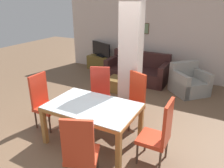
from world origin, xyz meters
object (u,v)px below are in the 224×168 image
Objects in this scene: dining_table at (93,112)px; tv_stand at (101,63)px; dining_chair_far_right at (133,99)px; tv_screen at (101,50)px; dining_chair_head_left at (44,100)px; bottle at (127,77)px; dining_chair_near_right at (80,150)px; dining_chair_head_right at (160,132)px; dining_chair_far_left at (100,92)px; coffee_table at (121,85)px; armchair at (188,83)px; sofa at (137,72)px.

dining_table reaches higher than tv_stand.
dining_chair_far_right is 1.17× the size of tv_screen.
dining_chair_head_left is 2.47m from bottle.
bottle is 2.46m from tv_stand.
dining_chair_near_right is 1.00× the size of dining_chair_head_right.
dining_table is 1.25m from dining_chair_head_right.
dining_chair_far_left reaches higher than bottle.
bottle is at bearing -17.82° from coffee_table.
dining_chair_far_left reaches higher than tv_stand.
tv_screen reaches higher than coffee_table.
dining_chair_near_right is 1.90m from dining_chair_far_right.
tv_stand is (-3.35, 0.76, -0.04)m from armchair.
dining_chair_near_right and dining_chair_head_left have the same top height.
armchair is 1.14× the size of tv_stand.
coffee_table is 2.91× the size of bottle.
sofa is 1.16m from bottle.
dining_chair_head_right is 1.07× the size of tv_stand.
dining_chair_far_left reaches higher than sofa.
sofa is 2.56× the size of coffee_table.
armchair is at bearing 25.01° from coffee_table.
dining_chair_head_left is 2.45m from dining_chair_head_right.
dining_chair_head_right is 0.58× the size of sofa.
armchair is at bearing 171.35° from sofa.
dining_chair_head_right is 3.90m from sofa.
dining_chair_far_left is at bearing 92.23° from sofa.
dining_table is 1.43× the size of dining_chair_near_right.
dining_chair_head_left is at bearing 126.34° from dining_chair_near_right.
bottle is (-1.54, -0.89, 0.19)m from armchair.
coffee_table is 0.72× the size of tv_stand.
dining_chair_near_right is 5.57m from tv_stand.
dining_chair_far_left is 1.53m from coffee_table.
dining_table is 1.43× the size of dining_chair_head_left.
dining_chair_head_left and dining_chair_head_right have the same top height.
dining_chair_near_right is 4.51m from sofa.
coffee_table is at bearing 85.35° from sofa.
dining_chair_far_right is 1.00× the size of dining_chair_head_right.
dining_chair_near_right reaches higher than dining_table.
dining_chair_far_right reaches higher than tv_stand.
dining_table is at bearing -80.76° from bottle.
sofa is 1.08m from coffee_table.
dining_chair_head_right is 1.49× the size of coffee_table.
dining_chair_near_right is at bearing 89.72° from dining_chair_far_left.
dining_chair_far_left is 0.58× the size of sofa.
dining_chair_head_left is at bearing -76.06° from tv_stand.
dining_chair_head_left is 0.94× the size of armchair.
dining_chair_far_left is (-0.81, 1.87, 0.00)m from dining_chair_near_right.
tv_stand is at bearing 135.31° from coffee_table.
dining_chair_far_right is at bearing -60.36° from bottle.
tv_stand is (-1.81, 1.65, -0.23)m from bottle.
armchair is at bearing -148.08° from dining_chair_far_left.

